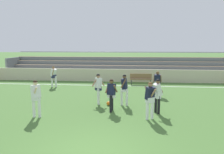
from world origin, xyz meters
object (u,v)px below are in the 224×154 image
at_px(bench_far_left, 141,78).
at_px(player_white_wide_right, 98,86).
at_px(player_dark_trailing_run, 124,87).
at_px(soccer_ball, 108,103).
at_px(player_white_pressing_high, 36,95).
at_px(player_white_dropping_back, 54,75).
at_px(player_white_on_ball, 158,93).
at_px(player_dark_challenging, 150,97).
at_px(bleacher_stand, 130,67).
at_px(player_dark_deep_cover, 111,92).
at_px(player_dark_overlapping, 157,81).

xyz_separation_m(bench_far_left, player_white_wide_right, (-2.60, -6.10, 0.47)).
bearing_deg(player_white_wide_right, player_dark_trailing_run, -6.87).
relative_size(player_dark_trailing_run, soccer_ball, 7.78).
distance_m(player_white_pressing_high, player_white_dropping_back, 7.09).
bearing_deg(player_dark_trailing_run, player_white_wide_right, 173.13).
distance_m(player_white_pressing_high, player_white_on_ball, 5.68).
xyz_separation_m(bench_far_left, player_dark_challenging, (0.07, -8.37, 0.47)).
bearing_deg(player_dark_trailing_run, bleacher_stand, 89.10).
bearing_deg(player_dark_trailing_run, player_dark_deep_cover, -118.45).
distance_m(player_white_dropping_back, soccer_ball, 6.75).
xyz_separation_m(player_dark_deep_cover, player_dark_challenging, (1.81, -0.98, 0.05)).
distance_m(player_dark_challenging, player_dark_overlapping, 4.60).
height_order(bench_far_left, player_dark_overlapping, player_dark_overlapping).
bearing_deg(player_white_on_ball, player_dark_trailing_run, 144.06).
relative_size(player_dark_deep_cover, player_dark_overlapping, 1.01).
relative_size(bench_far_left, player_white_on_ball, 1.07).
distance_m(player_dark_deep_cover, player_dark_overlapping, 4.42).
xyz_separation_m(player_white_wide_right, player_white_on_ball, (3.10, -1.37, -0.01)).
height_order(player_white_pressing_high, player_white_dropping_back, player_white_pressing_high).
xyz_separation_m(player_dark_trailing_run, soccer_ball, (-0.86, -0.08, -0.91)).
relative_size(player_white_pressing_high, player_white_on_ball, 1.03).
bearing_deg(player_dark_deep_cover, player_white_on_ball, -2.20).
xyz_separation_m(player_dark_challenging, soccer_ball, (-2.07, 2.01, -0.90)).
height_order(bench_far_left, player_dark_challenging, player_dark_challenging).
bearing_deg(player_dark_deep_cover, bleacher_stand, 86.14).
relative_size(bleacher_stand, player_dark_deep_cover, 15.02).
relative_size(player_white_pressing_high, soccer_ball, 7.85).
height_order(player_white_dropping_back, soccer_ball, player_white_dropping_back).
height_order(player_dark_deep_cover, player_dark_challenging, player_dark_challenging).
relative_size(player_white_on_ball, player_white_dropping_back, 1.02).
distance_m(player_white_on_ball, player_dark_overlapping, 3.65).
bearing_deg(player_dark_trailing_run, player_white_on_ball, -35.94).
xyz_separation_m(player_white_wide_right, player_dark_overlapping, (3.50, 2.26, -0.07)).
height_order(player_dark_trailing_run, player_dark_challenging, player_dark_trailing_run).
bearing_deg(player_white_wide_right, player_white_dropping_back, 133.69).
distance_m(bleacher_stand, player_dark_deep_cover, 11.22).
bearing_deg(player_dark_deep_cover, bench_far_left, 76.76).
bearing_deg(player_white_wide_right, player_dark_challenging, -40.31).
distance_m(player_dark_challenging, soccer_ball, 3.02).
bearing_deg(player_dark_overlapping, bench_far_left, 103.30).
bearing_deg(player_white_wide_right, bleacher_stand, 80.74).
distance_m(player_white_wide_right, player_dark_challenging, 3.50).
relative_size(bench_far_left, player_dark_deep_cover, 1.10).
relative_size(player_dark_deep_cover, player_dark_challenging, 0.96).
height_order(player_dark_trailing_run, soccer_ball, player_dark_trailing_run).
bearing_deg(bleacher_stand, player_dark_overlapping, -76.13).
bearing_deg(player_white_on_ball, player_dark_challenging, -115.71).
bearing_deg(player_white_pressing_high, player_dark_challenging, 2.34).
bearing_deg(bench_far_left, player_dark_overlapping, -76.70).
xyz_separation_m(player_white_on_ball, soccer_ball, (-2.50, 1.11, -0.89)).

